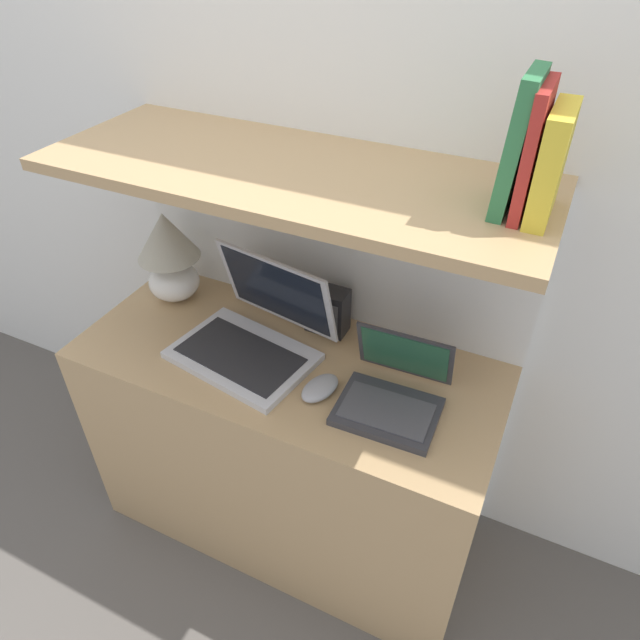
# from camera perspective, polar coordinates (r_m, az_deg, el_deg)

# --- Properties ---
(ground_plane) EXTENTS (12.00, 12.00, 0.00)m
(ground_plane) POSITION_cam_1_polar(r_m,az_deg,el_deg) (2.00, -6.35, -24.36)
(ground_plane) COLOR #56514C
(wall_back) EXTENTS (6.00, 0.05, 2.40)m
(wall_back) POSITION_cam_1_polar(r_m,az_deg,el_deg) (1.55, 1.60, 16.33)
(wall_back) COLOR white
(wall_back) RESTS_ON ground_plane
(desk) EXTENTS (1.17, 0.50, 0.73)m
(desk) POSITION_cam_1_polar(r_m,az_deg,el_deg) (1.82, -3.05, -12.70)
(desk) COLOR tan
(desk) RESTS_ON ground_plane
(back_riser) EXTENTS (1.17, 0.04, 1.23)m
(back_riser) POSITION_cam_1_polar(r_m,az_deg,el_deg) (1.81, 0.70, -1.69)
(back_riser) COLOR white
(back_riser) RESTS_ON ground_plane
(shelf) EXTENTS (1.17, 0.45, 0.03)m
(shelf) POSITION_cam_1_polar(r_m,az_deg,el_deg) (1.32, -2.96, 14.47)
(shelf) COLOR tan
(shelf) RESTS_ON back_riser
(table_lamp) EXTENTS (0.18, 0.18, 0.29)m
(table_lamp) POSITION_cam_1_polar(r_m,az_deg,el_deg) (1.76, -14.88, 6.57)
(table_lamp) COLOR white
(table_lamp) RESTS_ON desk
(laptop_large) EXTENTS (0.42, 0.37, 0.25)m
(laptop_large) POSITION_cam_1_polar(r_m,az_deg,el_deg) (1.56, -6.65, -1.42)
(laptop_large) COLOR silver
(laptop_large) RESTS_ON desk
(laptop_small) EXTENTS (0.25, 0.25, 0.18)m
(laptop_small) POSITION_cam_1_polar(r_m,az_deg,el_deg) (1.42, 7.30, -7.24)
(laptop_small) COLOR #333338
(laptop_small) RESTS_ON desk
(computer_mouse) EXTENTS (0.10, 0.13, 0.03)m
(computer_mouse) POSITION_cam_1_polar(r_m,az_deg,el_deg) (1.45, -0.00, -6.82)
(computer_mouse) COLOR #99999E
(computer_mouse) RESTS_ON desk
(router_box) EXTENTS (0.12, 0.07, 0.14)m
(router_box) POSITION_cam_1_polar(r_m,az_deg,el_deg) (1.61, 0.77, 0.98)
(router_box) COLOR black
(router_box) RESTS_ON desk
(book_yellow) EXTENTS (0.04, 0.16, 0.20)m
(book_yellow) POSITION_cam_1_polar(r_m,az_deg,el_deg) (1.14, 22.15, 14.21)
(book_yellow) COLOR gold
(book_yellow) RESTS_ON shelf
(book_red) EXTENTS (0.02, 0.15, 0.24)m
(book_red) POSITION_cam_1_polar(r_m,az_deg,el_deg) (1.14, 20.53, 15.49)
(book_red) COLOR #A82823
(book_red) RESTS_ON shelf
(book_green) EXTENTS (0.04, 0.14, 0.26)m
(book_green) POSITION_cam_1_polar(r_m,az_deg,el_deg) (1.14, 19.15, 16.26)
(book_green) COLOR #2D7042
(book_green) RESTS_ON shelf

